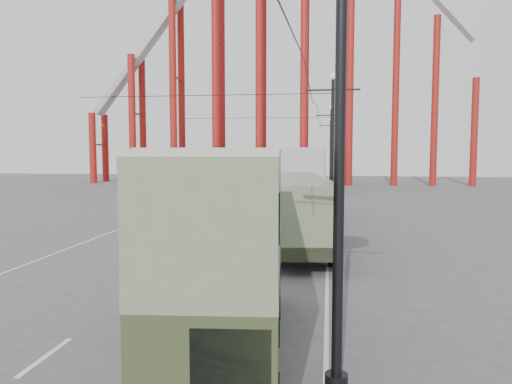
% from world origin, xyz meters
% --- Properties ---
extents(ground, '(160.00, 160.00, 0.00)m').
position_xyz_m(ground, '(0.00, 0.00, 0.00)').
color(ground, '#4F4F52').
rests_on(ground, ground).
extents(road_markings, '(12.52, 120.00, 0.01)m').
position_xyz_m(road_markings, '(-0.86, 19.70, 0.01)').
color(road_markings, silver).
rests_on(road_markings, ground).
extents(lamp_post_mid, '(3.20, 0.44, 9.32)m').
position_xyz_m(lamp_post_mid, '(5.60, 18.00, 4.68)').
color(lamp_post_mid, black).
rests_on(lamp_post_mid, ground).
extents(lamp_post_far, '(3.20, 0.44, 9.32)m').
position_xyz_m(lamp_post_far, '(5.60, 40.00, 4.68)').
color(lamp_post_far, black).
rests_on(lamp_post_far, ground).
extents(lamp_post_distant, '(3.20, 0.44, 9.32)m').
position_xyz_m(lamp_post_distant, '(5.60, 62.00, 4.68)').
color(lamp_post_distant, black).
rests_on(lamp_post_distant, ground).
extents(roller_coaster, '(52.95, 5.00, 55.48)m').
position_xyz_m(roller_coaster, '(-2.49, 56.89, 22.92)').
color(roller_coaster, maroon).
rests_on(roller_coaster, ground).
extents(fairground_shed, '(22.00, 10.00, 5.00)m').
position_xyz_m(fairground_shed, '(-6.00, 47.00, 2.50)').
color(fairground_shed, '#999995').
rests_on(fairground_shed, ground).
extents(double_decker_bus, '(3.05, 9.06, 4.77)m').
position_xyz_m(double_decker_bus, '(3.22, -1.28, 2.67)').
color(double_decker_bus, '#363F22').
rests_on(double_decker_bus, ground).
extents(single_decker_green, '(4.19, 12.32, 3.42)m').
position_xyz_m(single_decker_green, '(3.87, 11.91, 1.93)').
color(single_decker_green, '#6A7757').
rests_on(single_decker_green, ground).
extents(single_decker_cream, '(2.93, 9.98, 3.07)m').
position_xyz_m(single_decker_cream, '(3.77, 24.21, 1.73)').
color(single_decker_cream, beige).
rests_on(single_decker_cream, ground).
extents(pedestrian, '(0.75, 0.51, 2.00)m').
position_xyz_m(pedestrian, '(-1.13, 9.54, 1.00)').
color(pedestrian, black).
rests_on(pedestrian, ground).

